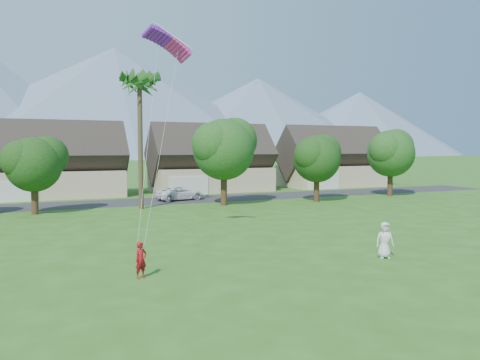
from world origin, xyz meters
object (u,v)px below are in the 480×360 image
watcher (385,240)px  parafoil_kite (168,42)px  parked_car (180,193)px  kite_flyer (141,260)px

watcher → parafoil_kite: bearing=159.1°
watcher → parked_car: bearing=114.8°
parafoil_kite → parked_car: bearing=63.3°
watcher → parked_car: size_ratio=0.36×
parked_car → parafoil_kite: size_ratio=1.75×
parked_car → parafoil_kite: (-6.78, -21.74, 11.02)m
kite_flyer → parafoil_kite: 13.24m
watcher → parked_car: (-2.38, 29.73, -0.21)m
kite_flyer → watcher: size_ratio=0.86×
watcher → parafoil_kite: (-9.16, 7.98, 10.81)m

